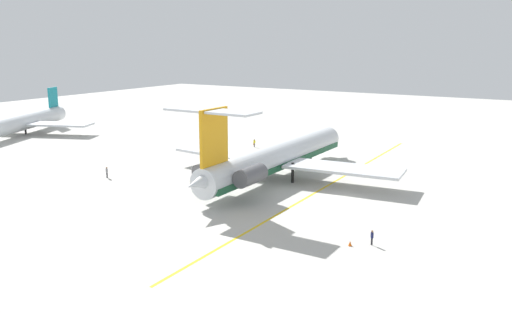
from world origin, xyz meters
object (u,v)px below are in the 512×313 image
(ground_crew_near_nose, at_px, (107,171))
(ground_crew_portside, at_px, (254,142))
(ground_crew_near_tail, at_px, (372,236))
(safety_cone_nose, at_px, (350,243))
(safety_cone_wingtip, at_px, (254,143))
(airliner_mid_left, at_px, (23,122))
(main_jetliner, at_px, (274,158))

(ground_crew_near_nose, relative_size, ground_crew_portside, 1.08)
(ground_crew_near_tail, relative_size, ground_crew_portside, 1.00)
(safety_cone_nose, bearing_deg, ground_crew_near_nose, 80.89)
(ground_crew_near_nose, bearing_deg, safety_cone_wingtip, 80.04)
(airliner_mid_left, relative_size, ground_crew_near_nose, 17.88)
(ground_crew_near_tail, bearing_deg, ground_crew_near_nose, -69.51)
(ground_crew_near_nose, xyz_separation_m, ground_crew_portside, (33.12, -7.05, -0.08))
(main_jetliner, xyz_separation_m, safety_cone_wingtip, (22.66, 17.42, -3.21))
(airliner_mid_left, distance_m, safety_cone_wingtip, 54.88)
(main_jetliner, xyz_separation_m, ground_crew_near_tail, (-18.10, -21.86, -2.44))
(ground_crew_near_tail, bearing_deg, main_jetliner, -102.14)
(safety_cone_nose, height_order, safety_cone_wingtip, same)
(safety_cone_nose, bearing_deg, safety_cone_wingtip, 41.59)
(airliner_mid_left, relative_size, safety_cone_nose, 57.46)
(airliner_mid_left, bearing_deg, safety_cone_nose, 51.91)
(main_jetliner, distance_m, ground_crew_near_nose, 26.37)
(ground_crew_near_nose, distance_m, safety_cone_wingtip, 35.71)
(main_jetliner, relative_size, safety_cone_wingtip, 79.50)
(ground_crew_near_tail, relative_size, safety_cone_wingtip, 2.99)
(airliner_mid_left, xyz_separation_m, ground_crew_portside, (14.97, -53.50, -1.84))
(ground_crew_portside, height_order, safety_cone_nose, ground_crew_portside)
(airliner_mid_left, xyz_separation_m, safety_cone_wingtip, (17.10, -52.08, -2.60))
(airliner_mid_left, distance_m, safety_cone_nose, 92.97)
(ground_crew_near_nose, xyz_separation_m, safety_cone_nose, (-6.91, -43.05, -0.84))
(ground_crew_near_nose, distance_m, ground_crew_near_tail, 45.24)
(main_jetliner, distance_m, airliner_mid_left, 69.72)
(ground_crew_near_tail, bearing_deg, safety_cone_wingtip, -108.58)
(ground_crew_near_nose, bearing_deg, safety_cone_nose, -10.00)
(safety_cone_wingtip, bearing_deg, airliner_mid_left, 108.18)
(ground_crew_portside, xyz_separation_m, safety_cone_wingtip, (2.13, 1.42, -0.76))
(ground_crew_near_nose, height_order, safety_cone_nose, ground_crew_near_nose)
(ground_crew_near_nose, bearing_deg, ground_crew_near_tail, -7.87)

